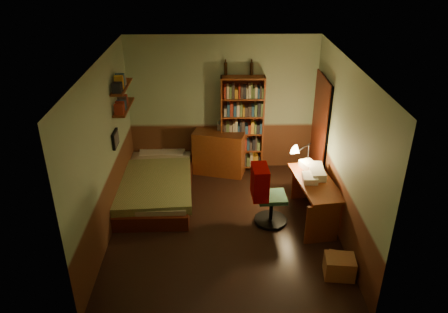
{
  "coord_description": "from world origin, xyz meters",
  "views": [
    {
      "loc": [
        -0.11,
        -5.72,
        4.13
      ],
      "look_at": [
        0.0,
        0.25,
        1.1
      ],
      "focal_mm": 35.0,
      "sensor_mm": 36.0,
      "label": 1
    }
  ],
  "objects_px": {
    "bookshelf": "(242,125)",
    "desk_lamp": "(309,149)",
    "mini_stereo": "(224,126)",
    "cardboard_box_a": "(339,267)",
    "cardboard_box_b": "(338,262)",
    "desk": "(314,200)",
    "dresser": "(219,152)",
    "office_chair": "(272,195)",
    "bed": "(156,177)"
  },
  "relations": [
    {
      "from": "mini_stereo",
      "to": "desk",
      "type": "height_order",
      "value": "mini_stereo"
    },
    {
      "from": "desk",
      "to": "cardboard_box_a",
      "type": "bearing_deg",
      "value": -94.03
    },
    {
      "from": "office_chair",
      "to": "cardboard_box_b",
      "type": "xyz_separation_m",
      "value": [
        0.81,
        -1.11,
        -0.41
      ]
    },
    {
      "from": "mini_stereo",
      "to": "desk",
      "type": "bearing_deg",
      "value": -41.66
    },
    {
      "from": "desk",
      "to": "office_chair",
      "type": "bearing_deg",
      "value": -179.81
    },
    {
      "from": "dresser",
      "to": "cardboard_box_a",
      "type": "bearing_deg",
      "value": -47.14
    },
    {
      "from": "cardboard_box_b",
      "to": "desk",
      "type": "bearing_deg",
      "value": 95.67
    },
    {
      "from": "bookshelf",
      "to": "desk_lamp",
      "type": "distance_m",
      "value": 1.53
    },
    {
      "from": "dresser",
      "to": "mini_stereo",
      "type": "bearing_deg",
      "value": 66.61
    },
    {
      "from": "bed",
      "to": "dresser",
      "type": "height_order",
      "value": "dresser"
    },
    {
      "from": "dresser",
      "to": "mini_stereo",
      "type": "relative_size",
      "value": 3.84
    },
    {
      "from": "mini_stereo",
      "to": "office_chair",
      "type": "relative_size",
      "value": 0.24
    },
    {
      "from": "cardboard_box_a",
      "to": "cardboard_box_b",
      "type": "distance_m",
      "value": 0.15
    },
    {
      "from": "dresser",
      "to": "desk_lamp",
      "type": "bearing_deg",
      "value": -20.55
    },
    {
      "from": "cardboard_box_a",
      "to": "dresser",
      "type": "bearing_deg",
      "value": 118.33
    },
    {
      "from": "office_chair",
      "to": "cardboard_box_a",
      "type": "relative_size",
      "value": 2.6
    },
    {
      "from": "bookshelf",
      "to": "cardboard_box_a",
      "type": "bearing_deg",
      "value": -68.64
    },
    {
      "from": "bookshelf",
      "to": "office_chair",
      "type": "height_order",
      "value": "bookshelf"
    },
    {
      "from": "mini_stereo",
      "to": "cardboard_box_a",
      "type": "distance_m",
      "value": 3.5
    },
    {
      "from": "desk_lamp",
      "to": "office_chair",
      "type": "distance_m",
      "value": 1.05
    },
    {
      "from": "office_chair",
      "to": "desk",
      "type": "bearing_deg",
      "value": 5.16
    },
    {
      "from": "desk_lamp",
      "to": "cardboard_box_a",
      "type": "xyz_separation_m",
      "value": [
        0.12,
        -1.91,
        -0.83
      ]
    },
    {
      "from": "mini_stereo",
      "to": "desk",
      "type": "relative_size",
      "value": 0.19
    },
    {
      "from": "cardboard_box_b",
      "to": "cardboard_box_a",
      "type": "bearing_deg",
      "value": -101.72
    },
    {
      "from": "desk_lamp",
      "to": "cardboard_box_a",
      "type": "distance_m",
      "value": 2.09
    },
    {
      "from": "bookshelf",
      "to": "desk_lamp",
      "type": "height_order",
      "value": "bookshelf"
    },
    {
      "from": "mini_stereo",
      "to": "office_chair",
      "type": "distance_m",
      "value": 1.99
    },
    {
      "from": "desk_lamp",
      "to": "mini_stereo",
      "type": "bearing_deg",
      "value": 148.67
    },
    {
      "from": "bed",
      "to": "office_chair",
      "type": "relative_size",
      "value": 2.18
    },
    {
      "from": "desk",
      "to": "office_chair",
      "type": "relative_size",
      "value": 1.26
    },
    {
      "from": "cardboard_box_b",
      "to": "dresser",
      "type": "bearing_deg",
      "value": 120.01
    },
    {
      "from": "dresser",
      "to": "cardboard_box_b",
      "type": "bearing_deg",
      "value": -45.45
    },
    {
      "from": "office_chair",
      "to": "dresser",
      "type": "bearing_deg",
      "value": 112.63
    },
    {
      "from": "dresser",
      "to": "office_chair",
      "type": "xyz_separation_m",
      "value": [
        0.81,
        -1.69,
        0.09
      ]
    },
    {
      "from": "bookshelf",
      "to": "office_chair",
      "type": "relative_size",
      "value": 1.83
    },
    {
      "from": "desk",
      "to": "office_chair",
      "type": "height_order",
      "value": "office_chair"
    },
    {
      "from": "desk_lamp",
      "to": "cardboard_box_b",
      "type": "xyz_separation_m",
      "value": [
        0.15,
        -1.77,
        -0.88
      ]
    },
    {
      "from": "cardboard_box_b",
      "to": "mini_stereo",
      "type": "bearing_deg",
      "value": 117.46
    },
    {
      "from": "mini_stereo",
      "to": "desk",
      "type": "xyz_separation_m",
      "value": [
        1.4,
        -1.72,
        -0.57
      ]
    },
    {
      "from": "bed",
      "to": "cardboard_box_a",
      "type": "bearing_deg",
      "value": -39.34
    },
    {
      "from": "bed",
      "to": "cardboard_box_a",
      "type": "height_order",
      "value": "bed"
    },
    {
      "from": "dresser",
      "to": "desk_lamp",
      "type": "distance_m",
      "value": 1.88
    },
    {
      "from": "desk",
      "to": "cardboard_box_b",
      "type": "relative_size",
      "value": 4.41
    },
    {
      "from": "desk",
      "to": "desk_lamp",
      "type": "relative_size",
      "value": 2.24
    },
    {
      "from": "office_chair",
      "to": "cardboard_box_a",
      "type": "xyz_separation_m",
      "value": [
        0.78,
        -1.25,
        -0.37
      ]
    },
    {
      "from": "office_chair",
      "to": "desk_lamp",
      "type": "bearing_deg",
      "value": 41.97
    },
    {
      "from": "dresser",
      "to": "office_chair",
      "type": "distance_m",
      "value": 1.88
    },
    {
      "from": "desk_lamp",
      "to": "office_chair",
      "type": "xyz_separation_m",
      "value": [
        -0.66,
        -0.66,
        -0.47
      ]
    },
    {
      "from": "mini_stereo",
      "to": "desk_lamp",
      "type": "height_order",
      "value": "desk_lamp"
    },
    {
      "from": "dresser",
      "to": "office_chair",
      "type": "relative_size",
      "value": 0.93
    }
  ]
}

